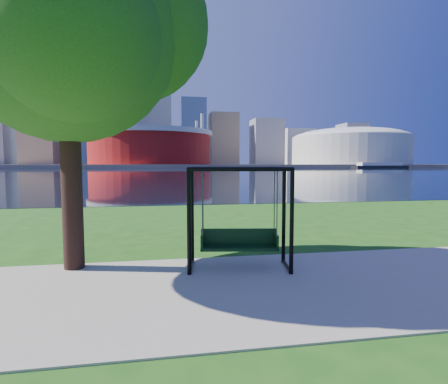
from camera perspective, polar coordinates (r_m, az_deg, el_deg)
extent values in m
plane|color=#1E5114|center=(6.74, 1.34, -14.10)|extent=(900.00, 900.00, 0.00)
cube|color=#9E937F|center=(6.27, 2.25, -15.41)|extent=(120.00, 4.00, 0.03)
cube|color=black|center=(108.30, -9.10, 3.38)|extent=(900.00, 180.00, 0.02)
cube|color=#937F60|center=(312.27, -9.54, 4.30)|extent=(900.00, 228.00, 2.00)
cylinder|color=maroon|center=(241.67, -11.90, 7.05)|extent=(80.00, 80.00, 22.00)
cylinder|color=silver|center=(242.28, -11.94, 9.29)|extent=(83.00, 83.00, 3.00)
cylinder|color=silver|center=(261.86, -4.48, 8.03)|extent=(2.00, 2.00, 32.00)
cylinder|color=silver|center=(264.06, -18.98, 7.77)|extent=(2.00, 2.00, 32.00)
cylinder|color=silver|center=(226.69, -20.53, 8.30)|extent=(2.00, 2.00, 32.00)
cylinder|color=silver|center=(224.13, -3.57, 8.62)|extent=(2.00, 2.00, 32.00)
cylinder|color=beige|center=(277.25, 19.82, 6.34)|extent=(84.00, 84.00, 20.00)
ellipsoid|color=beige|center=(277.71, 19.88, 8.20)|extent=(84.00, 84.00, 15.12)
cube|color=#998466|center=(324.77, -27.98, 11.81)|extent=(26.00, 26.00, 88.00)
cube|color=slate|center=(341.63, -21.77, 12.22)|extent=(30.00, 24.00, 95.00)
cube|color=gray|center=(315.71, -17.04, 10.90)|extent=(24.00, 24.00, 72.00)
cube|color=silver|center=(343.70, -11.35, 11.15)|extent=(32.00, 28.00, 80.00)
cube|color=slate|center=(318.66, -5.05, 9.75)|extent=(22.00, 22.00, 58.00)
cube|color=#998466|center=(336.85, -0.11, 8.64)|extent=(26.00, 26.00, 48.00)
cube|color=gray|center=(336.02, 6.99, 8.10)|extent=(28.00, 24.00, 42.00)
cube|color=silver|center=(372.53, 11.82, 7.23)|extent=(30.00, 26.00, 36.00)
cube|color=gray|center=(376.20, 20.12, 7.32)|extent=(24.00, 24.00, 40.00)
cube|color=#998466|center=(409.75, 23.94, 6.40)|extent=(26.00, 26.00, 32.00)
sphere|color=#998466|center=(334.51, -28.31, 19.89)|extent=(10.00, 10.00, 10.00)
cylinder|color=black|center=(6.73, -5.74, -5.09)|extent=(0.09, 0.09, 2.06)
cylinder|color=black|center=(6.86, 11.00, -4.98)|extent=(0.09, 0.09, 2.06)
cylinder|color=black|center=(7.52, -5.24, -4.06)|extent=(0.09, 0.09, 2.06)
cylinder|color=black|center=(7.64, 9.74, -3.98)|extent=(0.09, 0.09, 2.06)
cylinder|color=black|center=(6.62, 2.75, 3.74)|extent=(1.96, 0.38, 0.08)
cylinder|color=black|center=(7.43, 2.33, 3.83)|extent=(1.96, 0.38, 0.08)
cylinder|color=black|center=(7.04, -5.54, 3.77)|extent=(0.20, 0.81, 0.08)
cylinder|color=black|center=(7.34, -5.41, -11.97)|extent=(0.19, 0.81, 0.06)
cylinder|color=black|center=(7.16, 10.45, 3.73)|extent=(0.20, 0.81, 0.08)
cylinder|color=black|center=(7.46, 10.23, -11.76)|extent=(0.19, 0.81, 0.06)
cube|color=black|center=(7.23, 2.48, -9.11)|extent=(1.61, 0.64, 0.05)
cube|color=black|center=(7.36, 2.40, -7.29)|extent=(1.56, 0.28, 0.34)
cube|color=black|center=(7.20, -3.61, -8.15)|extent=(0.11, 0.41, 0.31)
cube|color=black|center=(7.29, 8.50, -8.03)|extent=(0.11, 0.41, 0.31)
cylinder|color=#39393F|center=(6.90, -3.56, -2.02)|extent=(0.02, 0.02, 1.30)
cylinder|color=#39393F|center=(6.99, 8.66, -1.97)|extent=(0.02, 0.02, 1.30)
cylinder|color=#39393F|center=(7.23, -3.44, -1.71)|extent=(0.02, 0.02, 1.30)
cylinder|color=#39393F|center=(7.32, 8.22, -1.68)|extent=(0.02, 0.02, 1.30)
cylinder|color=black|center=(7.68, -23.68, 3.24)|extent=(0.41, 0.41, 4.06)
sphere|color=#234E17|center=(8.12, -24.36, 23.15)|extent=(4.43, 4.43, 4.43)
sphere|color=#234E17|center=(8.58, -14.83, 24.96)|extent=(3.32, 3.32, 3.32)
sphere|color=#234E17|center=(6.96, -23.31, 22.46)|extent=(2.95, 2.95, 2.95)
sphere|color=#234E17|center=(9.52, -26.23, 24.92)|extent=(3.14, 3.14, 3.14)
cube|color=black|center=(223.83, 24.05, 3.79)|extent=(31.68, 9.53, 1.26)
cube|color=silver|center=(223.82, 24.06, 4.20)|extent=(25.35, 7.73, 1.88)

